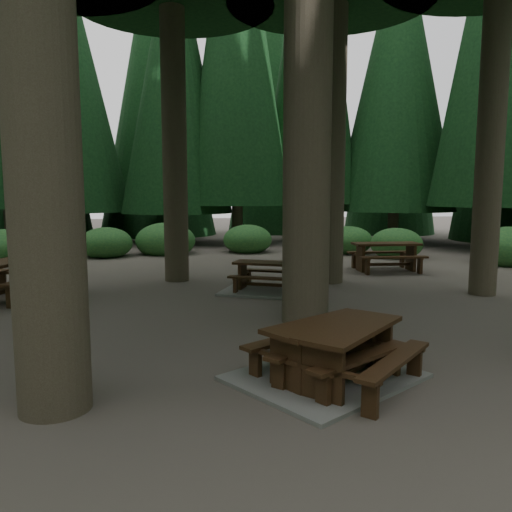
{
  "coord_description": "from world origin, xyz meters",
  "views": [
    {
      "loc": [
        -1.47,
        -8.42,
        2.31
      ],
      "look_at": [
        0.05,
        1.18,
        1.1
      ],
      "focal_mm": 35.0,
      "sensor_mm": 36.0,
      "label": 1
    }
  ],
  "objects": [
    {
      "name": "picnic_table_e",
      "position": [
        0.56,
        -2.85,
        0.49
      ],
      "size": [
        2.17,
        2.17,
        0.74
      ],
      "rotation": [
        0.0,
        0.0,
        0.78
      ],
      "color": "#351F10",
      "rests_on": "ground"
    },
    {
      "name": "picnic_table_b",
      "position": [
        -5.23,
        3.11,
        0.57
      ],
      "size": [
        2.09,
        2.34,
        0.85
      ],
      "rotation": [
        0.0,
        0.0,
        1.27
      ],
      "color": "#351F10",
      "rests_on": "ground"
    },
    {
      "name": "picnic_table_a",
      "position": [
        0.33,
        -2.59,
        0.24
      ],
      "size": [
        2.75,
        2.64,
        0.73
      ],
      "rotation": [
        0.0,
        0.0,
        0.57
      ],
      "color": "gray",
      "rests_on": "ground"
    },
    {
      "name": "shrub_ring",
      "position": [
        0.7,
        0.75,
        0.4
      ],
      "size": [
        23.86,
        24.64,
        1.49
      ],
      "color": "#1F5A2C",
      "rests_on": "ground"
    },
    {
      "name": "ground",
      "position": [
        0.0,
        0.0,
        0.0
      ],
      "size": [
        80.0,
        80.0,
        0.0
      ],
      "primitive_type": "plane",
      "color": "#4A423C",
      "rests_on": "ground"
    },
    {
      "name": "picnic_table_c",
      "position": [
        0.66,
        3.08,
        0.23
      ],
      "size": [
        2.63,
        2.45,
        0.71
      ],
      "rotation": [
        0.0,
        0.0,
        -0.43
      ],
      "color": "gray",
      "rests_on": "ground"
    },
    {
      "name": "picnic_table_d",
      "position": [
        4.74,
        5.71,
        0.57
      ],
      "size": [
        2.05,
        1.68,
        0.85
      ],
      "rotation": [
        0.0,
        0.0,
        -0.05
      ],
      "color": "#351F10",
      "rests_on": "ground"
    }
  ]
}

